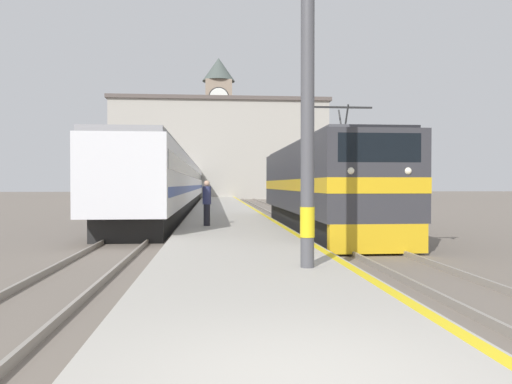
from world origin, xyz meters
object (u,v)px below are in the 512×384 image
passenger_train (179,183)px  person_on_platform (207,202)px  catenary_mast (313,84)px  locomotive_train (320,186)px  clock_tower (219,122)px

passenger_train → person_on_platform: bearing=-83.5°
passenger_train → catenary_mast: catenary_mast is taller
passenger_train → catenary_mast: (4.85, -33.18, 1.92)m
passenger_train → locomotive_train: bearing=-71.6°
passenger_train → person_on_platform: 23.19m
locomotive_train → catenary_mast: catenary_mast is taller
locomotive_train → passenger_train: locomotive_train is taller
catenary_mast → person_on_platform: (-2.22, 10.16, -2.69)m
passenger_train → catenary_mast: 33.59m
locomotive_train → catenary_mast: 11.47m
locomotive_train → clock_tower: size_ratio=0.70×
passenger_train → person_on_platform: size_ratio=30.35×
locomotive_train → passenger_train: size_ratio=0.28×
clock_tower → passenger_train: bearing=-96.1°
passenger_train → clock_tower: clock_tower is taller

